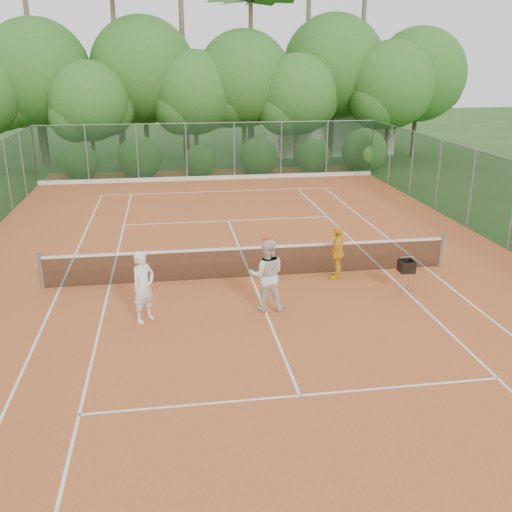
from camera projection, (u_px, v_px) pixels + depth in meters
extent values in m
plane|color=#274A1A|center=(251.00, 278.00, 16.94)|extent=(120.00, 120.00, 0.00)
cube|color=#B75B2A|center=(251.00, 278.00, 16.94)|extent=(18.00, 36.00, 0.02)
cube|color=beige|center=(328.00, 130.00, 40.19)|extent=(8.00, 5.00, 3.00)
cylinder|color=gray|center=(41.00, 271.00, 15.89)|extent=(0.10, 0.10, 1.10)
cylinder|color=gray|center=(441.00, 250.00, 17.61)|extent=(0.10, 0.10, 1.10)
cube|color=black|center=(251.00, 263.00, 16.78)|extent=(11.87, 0.03, 0.86)
cube|color=white|center=(251.00, 248.00, 16.63)|extent=(11.87, 0.04, 0.07)
imported|color=white|center=(144.00, 287.00, 13.84)|extent=(0.77, 0.76, 1.79)
imported|color=silver|center=(267.00, 275.00, 14.45)|extent=(0.99, 0.81, 1.91)
ellipsoid|color=red|center=(267.00, 240.00, 14.15)|extent=(0.22, 0.22, 0.14)
imported|color=yellow|center=(338.00, 253.00, 16.61)|extent=(0.76, 1.01, 1.60)
cylinder|color=gray|center=(402.00, 284.00, 15.68)|extent=(0.02, 0.02, 0.56)
cylinder|color=gray|center=(409.00, 279.00, 16.05)|extent=(0.02, 0.02, 0.56)
cube|color=black|center=(406.00, 266.00, 15.72)|extent=(0.39, 0.39, 0.33)
sphere|color=#B4C62E|center=(134.00, 207.00, 24.98)|extent=(0.07, 0.07, 0.07)
sphere|color=#DFEE37|center=(254.00, 187.00, 28.78)|extent=(0.07, 0.07, 0.07)
sphere|color=#C1D631|center=(333.00, 202.00, 25.91)|extent=(0.07, 0.07, 0.07)
cube|color=white|center=(216.00, 191.00, 28.04)|extent=(11.03, 0.06, 0.01)
cube|color=white|center=(60.00, 288.00, 16.14)|extent=(0.06, 23.77, 0.01)
cube|color=white|center=(426.00, 268.00, 17.73)|extent=(0.06, 23.77, 0.01)
cube|color=white|center=(110.00, 285.00, 16.34)|extent=(0.06, 23.77, 0.01)
cube|color=white|center=(383.00, 270.00, 17.53)|extent=(0.06, 23.77, 0.01)
cube|color=white|center=(228.00, 221.00, 22.91)|extent=(8.23, 0.06, 0.01)
cube|color=white|center=(300.00, 395.00, 10.95)|extent=(8.23, 0.06, 0.01)
cube|color=white|center=(251.00, 277.00, 16.93)|extent=(0.06, 12.80, 0.01)
cube|color=#19381E|center=(211.00, 152.00, 30.47)|extent=(18.00, 0.02, 3.00)
cylinder|color=gray|center=(35.00, 156.00, 29.16)|extent=(0.07, 0.07, 3.00)
cylinder|color=gray|center=(372.00, 148.00, 31.77)|extent=(0.07, 0.07, 3.00)
cylinder|color=gray|center=(35.00, 156.00, 29.16)|extent=(0.07, 0.07, 3.00)
cylinder|color=gray|center=(372.00, 148.00, 31.77)|extent=(0.07, 0.07, 3.00)
cylinder|color=brown|center=(44.00, 130.00, 34.01)|extent=(0.30, 0.30, 4.40)
sphere|color=#306421|center=(37.00, 73.00, 32.95)|extent=(6.16, 6.16, 6.16)
cylinder|color=brown|center=(93.00, 144.00, 32.77)|extent=(0.22, 0.22, 3.20)
sphere|color=#306421|center=(89.00, 101.00, 32.00)|extent=(4.48, 4.48, 4.48)
cylinder|color=brown|center=(146.00, 127.00, 35.33)|extent=(0.31, 0.31, 4.50)
sphere|color=#306421|center=(143.00, 70.00, 34.25)|extent=(6.30, 6.30, 6.30)
cylinder|color=brown|center=(196.00, 137.00, 34.52)|extent=(0.24, 0.24, 3.50)
sphere|color=#306421|center=(195.00, 92.00, 33.68)|extent=(4.90, 4.90, 4.90)
cylinder|color=brown|center=(244.00, 130.00, 35.33)|extent=(0.28, 0.28, 4.10)
sphere|color=#306421|center=(244.00, 79.00, 34.34)|extent=(5.74, 5.74, 5.74)
cylinder|color=brown|center=(296.00, 137.00, 34.76)|extent=(0.23, 0.23, 3.40)
sphere|color=#306421|center=(297.00, 94.00, 33.94)|extent=(4.76, 4.76, 4.76)
cylinder|color=brown|center=(331.00, 122.00, 37.51)|extent=(0.32, 0.32, 4.65)
sphere|color=#306421|center=(334.00, 67.00, 36.39)|extent=(6.51, 6.51, 6.51)
cylinder|color=brown|center=(387.00, 131.00, 35.93)|extent=(0.26, 0.26, 3.80)
sphere|color=#306421|center=(391.00, 85.00, 35.02)|extent=(5.32, 5.32, 5.32)
cylinder|color=brown|center=(415.00, 124.00, 37.72)|extent=(0.29, 0.29, 4.25)
sphere|color=#306421|center=(419.00, 75.00, 36.70)|extent=(5.95, 5.95, 5.95)
cone|color=brown|center=(32.00, 54.00, 33.94)|extent=(0.44, 0.44, 13.00)
cone|color=brown|center=(117.00, 72.00, 34.06)|extent=(0.44, 0.44, 11.00)
cone|color=brown|center=(182.00, 38.00, 35.86)|extent=(0.44, 0.44, 15.00)
cone|color=brown|center=(251.00, 80.00, 34.91)|extent=(0.44, 0.44, 10.00)
cone|color=brown|center=(307.00, 63.00, 37.04)|extent=(0.44, 0.44, 12.00)
cone|color=brown|center=(362.00, 47.00, 38.23)|extent=(0.44, 0.44, 14.00)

